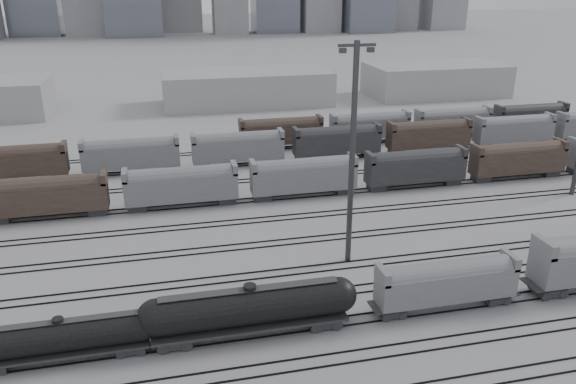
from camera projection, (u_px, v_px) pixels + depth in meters
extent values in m
plane|color=#A7A7AC|center=(307.00, 334.00, 49.25)|extent=(900.00, 900.00, 0.00)
cube|color=black|center=(322.00, 367.00, 44.94)|extent=(220.00, 0.07, 0.16)
cube|color=black|center=(317.00, 356.00, 46.24)|extent=(220.00, 0.07, 0.16)
cube|color=black|center=(306.00, 331.00, 49.48)|extent=(220.00, 0.07, 0.16)
cube|color=black|center=(302.00, 322.00, 50.78)|extent=(220.00, 0.07, 0.16)
cube|color=black|center=(293.00, 301.00, 54.02)|extent=(220.00, 0.07, 0.16)
cube|color=black|center=(290.00, 293.00, 55.33)|extent=(220.00, 0.07, 0.16)
cube|color=black|center=(282.00, 276.00, 58.57)|extent=(220.00, 0.07, 0.16)
cube|color=black|center=(279.00, 269.00, 59.87)|extent=(220.00, 0.07, 0.16)
cube|color=black|center=(269.00, 246.00, 64.93)|extent=(220.00, 0.07, 0.16)
cube|color=black|center=(266.00, 241.00, 66.23)|extent=(220.00, 0.07, 0.16)
cube|color=black|center=(258.00, 222.00, 71.29)|extent=(220.00, 0.07, 0.16)
cube|color=black|center=(256.00, 218.00, 72.59)|extent=(220.00, 0.07, 0.16)
cube|color=black|center=(249.00, 202.00, 77.65)|extent=(220.00, 0.07, 0.16)
cube|color=black|center=(247.00, 198.00, 78.96)|extent=(220.00, 0.07, 0.16)
cube|color=black|center=(240.00, 183.00, 84.92)|extent=(220.00, 0.07, 0.16)
cube|color=black|center=(239.00, 180.00, 86.23)|extent=(220.00, 0.07, 0.16)
cube|color=black|center=(233.00, 166.00, 92.19)|extent=(220.00, 0.07, 0.16)
cube|color=black|center=(232.00, 164.00, 93.50)|extent=(220.00, 0.07, 0.16)
cube|color=black|center=(227.00, 153.00, 99.46)|extent=(220.00, 0.07, 0.16)
cube|color=black|center=(226.00, 150.00, 100.77)|extent=(220.00, 0.07, 0.16)
cube|color=#242527|center=(131.00, 346.00, 46.83)|extent=(2.31, 1.86, 0.62)
cube|color=#242527|center=(63.00, 350.00, 45.54)|extent=(13.76, 2.40, 0.22)
cylinder|color=black|center=(60.00, 336.00, 45.03)|extent=(12.87, 2.57, 2.57)
sphere|color=black|center=(143.00, 325.00, 46.39)|extent=(2.57, 2.57, 2.57)
cylinder|color=black|center=(58.00, 321.00, 44.52)|extent=(0.89, 0.89, 0.44)
cube|color=#242527|center=(58.00, 322.00, 44.55)|extent=(12.43, 0.80, 0.05)
cube|color=#242527|center=(174.00, 339.00, 47.54)|extent=(2.85, 2.30, 0.77)
cube|color=#242527|center=(323.00, 319.00, 50.32)|extent=(2.85, 2.30, 0.77)
cube|color=#242527|center=(251.00, 323.00, 48.73)|extent=(17.01, 2.96, 0.27)
cylinder|color=black|center=(250.00, 306.00, 48.10)|extent=(15.91, 3.18, 3.18)
sphere|color=black|center=(155.00, 318.00, 46.42)|extent=(3.18, 3.18, 3.18)
sphere|color=black|center=(339.00, 295.00, 49.78)|extent=(3.18, 3.18, 3.18)
cylinder|color=black|center=(250.00, 288.00, 47.47)|extent=(1.10, 1.10, 0.55)
cube|color=#242527|center=(250.00, 289.00, 47.51)|extent=(15.36, 0.99, 0.07)
cube|color=#242527|center=(391.00, 311.00, 51.73)|extent=(2.32, 1.87, 0.62)
cube|color=#242527|center=(495.00, 297.00, 53.99)|extent=(2.32, 1.87, 0.62)
cube|color=slate|center=(446.00, 284.00, 52.11)|extent=(13.36, 2.67, 2.85)
cylinder|color=slate|center=(447.00, 274.00, 51.72)|extent=(12.11, 2.58, 2.58)
cube|color=slate|center=(383.00, 275.00, 50.11)|extent=(0.62, 2.67, 1.25)
cube|color=slate|center=(510.00, 260.00, 52.82)|extent=(0.62, 2.67, 1.25)
cone|color=#242527|center=(444.00, 300.00, 52.73)|extent=(2.14, 2.14, 0.80)
cube|color=#242527|center=(548.00, 289.00, 55.18)|extent=(2.81, 2.27, 0.76)
cube|color=slate|center=(544.00, 247.00, 53.21)|extent=(0.76, 3.25, 1.52)
cylinder|color=#37373A|center=(352.00, 158.00, 57.73)|extent=(0.61, 0.61, 23.64)
cube|color=#37373A|center=(357.00, 45.00, 53.65)|extent=(3.78, 0.28, 0.28)
cube|color=#37373A|center=(343.00, 51.00, 53.52)|extent=(0.66, 0.47, 0.47)
cube|color=#37373A|center=(371.00, 50.00, 54.12)|extent=(0.66, 0.47, 0.47)
cube|color=#4B392F|center=(47.00, 198.00, 71.84)|extent=(15.00, 3.00, 5.60)
cube|color=slate|center=(182.00, 187.00, 75.42)|extent=(15.00, 3.00, 5.60)
cube|color=slate|center=(304.00, 178.00, 79.01)|extent=(15.00, 3.00, 5.60)
cube|color=#242527|center=(415.00, 169.00, 82.60)|extent=(15.00, 3.00, 5.60)
cube|color=#4B392F|center=(518.00, 161.00, 86.19)|extent=(15.00, 3.00, 5.60)
cube|color=#4B392F|center=(15.00, 164.00, 84.90)|extent=(15.00, 3.00, 5.60)
cube|color=slate|center=(131.00, 156.00, 88.49)|extent=(15.00, 3.00, 5.60)
cube|color=slate|center=(238.00, 149.00, 92.08)|extent=(15.00, 3.00, 5.60)
cube|color=#242527|center=(337.00, 142.00, 95.66)|extent=(15.00, 3.00, 5.60)
cube|color=#4B392F|center=(429.00, 136.00, 99.25)|extent=(15.00, 3.00, 5.60)
cube|color=slate|center=(514.00, 131.00, 102.84)|extent=(15.00, 3.00, 5.60)
cube|color=#4B392F|center=(281.00, 133.00, 101.25)|extent=(15.00, 3.00, 5.60)
cube|color=slate|center=(370.00, 128.00, 104.83)|extent=(15.00, 3.00, 5.60)
cube|color=slate|center=(453.00, 123.00, 108.42)|extent=(15.00, 3.00, 5.60)
cube|color=#242527|center=(530.00, 118.00, 112.01)|extent=(15.00, 3.00, 5.60)
cube|color=#A7A7AA|center=(247.00, 88.00, 136.26)|extent=(40.00, 18.00, 8.00)
cube|color=#A7A7AA|center=(435.00, 80.00, 146.81)|extent=(35.00, 18.00, 8.00)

